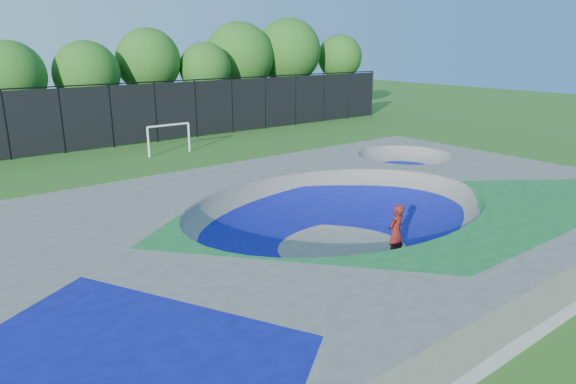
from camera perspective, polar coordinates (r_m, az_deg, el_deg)
name	(u,v)px	position (r m, az deg, el deg)	size (l,w,h in m)	color
ground	(340,244)	(17.37, 5.78, -5.76)	(120.00, 120.00, 0.00)	#295B19
skate_deck	(341,223)	(17.10, 5.86, -3.43)	(22.00, 14.00, 1.50)	gray
skater	(396,232)	(16.14, 11.89, -4.41)	(0.65, 0.43, 1.78)	red
skateboard	(394,258)	(16.46, 11.72, -7.22)	(0.78, 0.22, 0.05)	black
soccer_goal	(169,133)	(31.68, -13.10, 6.35)	(2.76, 0.12, 1.82)	white
fence	(111,115)	(34.70, -19.07, 8.13)	(48.09, 0.09, 4.04)	black
treeline	(80,63)	(39.55, -22.07, 13.10)	(53.06, 8.08, 8.65)	#472F23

